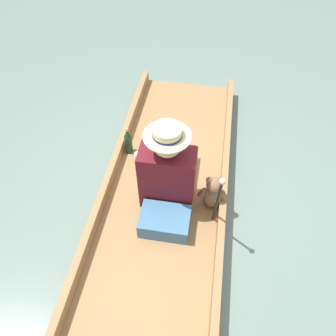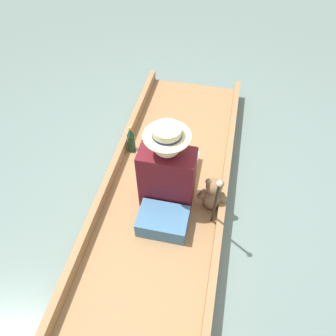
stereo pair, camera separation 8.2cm
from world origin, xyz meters
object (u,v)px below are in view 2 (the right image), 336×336
seated_person (169,171)px  wine_glass (141,155)px  champagne_bottle (131,140)px  walking_cane (216,200)px  teddy_bear (213,195)px

seated_person → wine_glass: (-0.35, 0.34, -0.24)m
seated_person → champagne_bottle: bearing=139.7°
wine_glass → champagne_bottle: size_ratio=0.38×
walking_cane → champagne_bottle: 1.23m
wine_glass → walking_cane: 1.08m
teddy_bear → wine_glass: teddy_bear is taller
teddy_bear → wine_glass: size_ratio=3.14×
walking_cane → champagne_bottle: (-0.90, 0.78, -0.32)m
seated_person → teddy_bear: (0.40, -0.06, -0.16)m
wine_glass → walking_cane: size_ratio=0.15×
walking_cane → wine_glass: bearing=139.7°
seated_person → teddy_bear: seated_person is taller
seated_person → champagne_bottle: size_ratio=2.75×
seated_person → champagne_bottle: seated_person is taller
teddy_bear → champagne_bottle: bearing=149.3°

